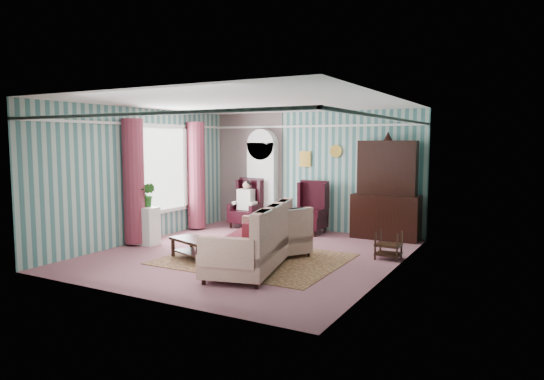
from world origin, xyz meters
The scene contains 17 objects.
floor centered at (0.00, 0.00, 0.00)m, with size 6.00×6.00×0.00m, color #814B55.
room_shell centered at (-0.62, 0.18, 2.01)m, with size 5.53×6.02×2.91m.
bookcase centered at (-1.35, 2.84, 1.12)m, with size 0.80×0.28×2.24m, color white.
dresser_hutch centered at (1.90, 2.72, 1.18)m, with size 1.50×0.56×2.36m, color black.
wingback_left centered at (-1.60, 2.45, 0.62)m, with size 0.76×0.80×1.25m, color black.
wingback_right centered at (0.15, 2.45, 0.62)m, with size 0.76×0.80×1.25m, color black.
seated_woman centered at (-1.60, 2.45, 0.59)m, with size 0.44×0.40×1.18m, color silver, non-canonical shape.
round_side_table centered at (-0.70, 2.60, 0.30)m, with size 0.50×0.50×0.60m, color black.
nest_table centered at (2.47, 0.90, 0.27)m, with size 0.45×0.38×0.54m, color black.
plant_stand centered at (-2.40, -0.30, 0.40)m, with size 0.55×0.35×0.80m, color white.
rug centered at (0.30, -0.30, 0.01)m, with size 3.20×2.60×0.01m, color #4E211A.
sofa centered at (0.60, -0.97, 0.45)m, with size 2.27×1.10×0.90m, color #B7A58E.
floral_armchair centered at (0.70, 0.24, 0.53)m, with size 0.78×0.73×1.07m, color beige.
coffee_table centered at (-0.69, -0.83, 0.19)m, with size 0.97×0.51×0.38m, color black.
potted_plant_a centered at (-2.46, -0.39, 1.01)m, with size 0.38×0.33×0.42m, color #174C1C.
potted_plant_b centered at (-2.36, -0.23, 1.06)m, with size 0.28×0.23×0.51m, color #1D4916.
potted_plant_c centered at (-2.49, -0.22, 1.01)m, with size 0.24×0.24×0.42m, color #224917.
Camera 1 is at (4.83, -7.88, 2.18)m, focal length 32.00 mm.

